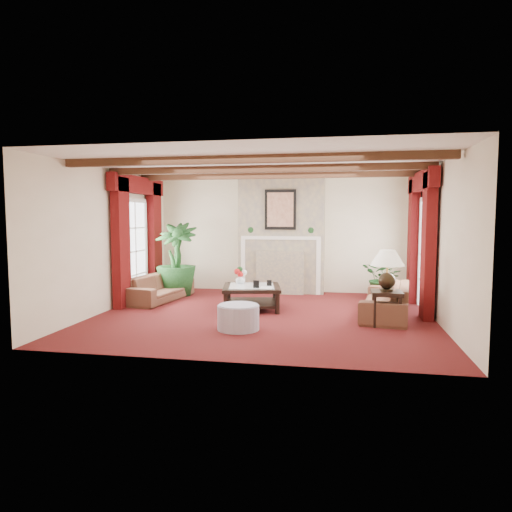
% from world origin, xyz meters
% --- Properties ---
extents(floor, '(6.00, 6.00, 0.00)m').
position_xyz_m(floor, '(0.00, 0.00, 0.00)').
color(floor, '#470C12').
rests_on(floor, ground).
extents(ceiling, '(6.00, 6.00, 0.00)m').
position_xyz_m(ceiling, '(0.00, 0.00, 2.70)').
color(ceiling, white).
rests_on(ceiling, floor).
extents(back_wall, '(6.00, 0.02, 2.70)m').
position_xyz_m(back_wall, '(0.00, 2.75, 1.35)').
color(back_wall, beige).
rests_on(back_wall, ground).
extents(left_wall, '(0.02, 5.50, 2.70)m').
position_xyz_m(left_wall, '(-3.00, 0.00, 1.35)').
color(left_wall, beige).
rests_on(left_wall, ground).
extents(right_wall, '(0.02, 5.50, 2.70)m').
position_xyz_m(right_wall, '(3.00, 0.00, 1.35)').
color(right_wall, beige).
rests_on(right_wall, ground).
extents(ceiling_beams, '(6.00, 3.00, 0.12)m').
position_xyz_m(ceiling_beams, '(0.00, 0.00, 2.64)').
color(ceiling_beams, '#341C10').
rests_on(ceiling_beams, ceiling).
extents(fireplace, '(2.00, 0.52, 2.70)m').
position_xyz_m(fireplace, '(0.00, 2.55, 2.70)').
color(fireplace, tan).
rests_on(fireplace, ground).
extents(french_door_left, '(0.10, 1.10, 2.16)m').
position_xyz_m(french_door_left, '(-2.97, 1.00, 2.13)').
color(french_door_left, white).
rests_on(french_door_left, ground).
extents(french_door_right, '(0.10, 1.10, 2.16)m').
position_xyz_m(french_door_right, '(2.97, 1.00, 2.13)').
color(french_door_right, white).
rests_on(french_door_right, ground).
extents(curtains_left, '(0.20, 2.40, 2.55)m').
position_xyz_m(curtains_left, '(-2.86, 1.00, 2.55)').
color(curtains_left, '#4D0A0A').
rests_on(curtains_left, ground).
extents(curtains_right, '(0.20, 2.40, 2.55)m').
position_xyz_m(curtains_right, '(2.86, 1.00, 2.55)').
color(curtains_right, '#4D0A0A').
rests_on(curtains_right, ground).
extents(sofa_left, '(2.03, 1.07, 0.73)m').
position_xyz_m(sofa_left, '(-2.44, 1.04, 0.37)').
color(sofa_left, '#3E1017').
rests_on(sofa_left, ground).
extents(sofa_right, '(2.17, 1.16, 0.78)m').
position_xyz_m(sofa_right, '(2.18, 0.33, 0.39)').
color(sofa_right, '#3E1017').
rests_on(sofa_right, ground).
extents(potted_palm, '(0.95, 1.67, 0.93)m').
position_xyz_m(potted_palm, '(-2.29, 1.68, 0.46)').
color(potted_palm, black).
rests_on(potted_palm, ground).
extents(small_plant, '(1.60, 1.63, 0.78)m').
position_xyz_m(small_plant, '(2.32, 1.88, 0.39)').
color(small_plant, black).
rests_on(small_plant, ground).
extents(coffee_table, '(1.28, 1.28, 0.45)m').
position_xyz_m(coffee_table, '(-0.32, 0.50, 0.22)').
color(coffee_table, black).
rests_on(coffee_table, ground).
extents(side_table, '(0.53, 0.53, 0.58)m').
position_xyz_m(side_table, '(2.12, -0.43, 0.29)').
color(side_table, black).
rests_on(side_table, ground).
extents(ottoman, '(0.67, 0.67, 0.39)m').
position_xyz_m(ottoman, '(-0.22, -1.13, 0.19)').
color(ottoman, '#A49AAF').
rests_on(ottoman, ground).
extents(table_lamp, '(0.55, 0.55, 0.69)m').
position_xyz_m(table_lamp, '(2.12, -0.43, 0.92)').
color(table_lamp, black).
rests_on(table_lamp, side_table).
extents(flower_vase, '(0.33, 0.34, 0.20)m').
position_xyz_m(flower_vase, '(-0.60, 0.74, 0.54)').
color(flower_vase, silver).
rests_on(flower_vase, coffee_table).
extents(book, '(0.23, 0.04, 0.31)m').
position_xyz_m(book, '(-0.11, 0.22, 0.60)').
color(book, black).
rests_on(book, coffee_table).
extents(photo_frame_a, '(0.12, 0.03, 0.15)m').
position_xyz_m(photo_frame_a, '(-0.18, 0.25, 0.52)').
color(photo_frame_a, black).
rests_on(photo_frame_a, coffee_table).
extents(photo_frame_b, '(0.10, 0.03, 0.12)m').
position_xyz_m(photo_frame_b, '(0.02, 0.55, 0.51)').
color(photo_frame_b, black).
rests_on(photo_frame_b, coffee_table).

